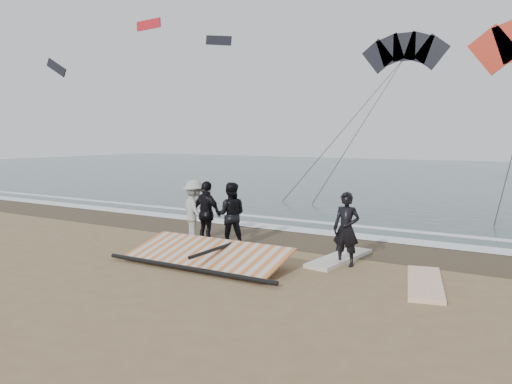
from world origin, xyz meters
TOP-DOWN VIEW (x-y plane):
  - ground at (0.00, 0.00)m, footprint 120.00×120.00m
  - sea at (0.00, 33.00)m, footprint 120.00×54.00m
  - wet_sand at (0.00, 4.50)m, footprint 120.00×2.80m
  - foam_near at (0.00, 5.90)m, footprint 120.00×0.90m
  - foam_far at (0.00, 7.60)m, footprint 120.00×0.45m
  - man_main at (1.53, 2.33)m, footprint 0.67×0.44m
  - board_white at (3.60, 1.62)m, footprint 1.30×2.62m
  - board_cream at (1.21, 2.75)m, footprint 0.94×2.56m
  - trio_cluster at (-2.87, 2.60)m, footprint 2.67×1.25m
  - sail_rig at (-1.51, 0.69)m, footprint 4.87×2.10m
  - kite_dark at (-4.07, 28.12)m, footprint 7.00×8.29m
  - distant_kites at (-30.65, 28.67)m, footprint 19.83×6.12m

SIDE VIEW (x-z plane):
  - ground at x=0.00m, z-range 0.00..0.00m
  - wet_sand at x=0.00m, z-range 0.00..0.01m
  - sea at x=0.00m, z-range 0.00..0.02m
  - foam_near at x=0.00m, z-range 0.02..0.03m
  - foam_far at x=0.00m, z-range 0.02..0.03m
  - board_white at x=3.60m, z-range 0.00..0.10m
  - board_cream at x=1.21m, z-range 0.00..0.10m
  - sail_rig at x=-1.51m, z-range -0.06..0.46m
  - man_main at x=1.53m, z-range 0.00..1.84m
  - trio_cluster at x=-2.87m, z-range -0.01..1.89m
  - kite_dark at x=-4.07m, z-range -0.19..18.38m
  - distant_kites at x=-30.65m, z-range 9.75..14.85m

